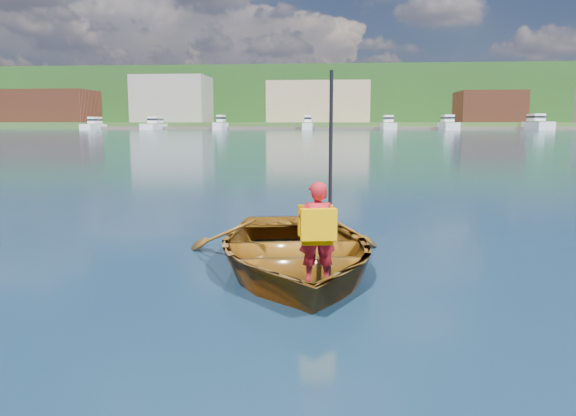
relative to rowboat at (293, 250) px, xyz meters
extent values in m
plane|color=#132643|center=(-0.48, 0.61, -0.23)|extent=(600.00, 600.00, 0.00)
imported|color=brown|center=(0.00, 0.00, 0.00)|extent=(3.16, 4.01, 0.75)
imported|color=red|center=(0.30, -0.86, 0.37)|extent=(0.40, 0.30, 1.00)
cube|color=#EEA700|center=(0.32, -0.98, 0.47)|extent=(0.35, 0.16, 0.30)
cube|color=#EEA700|center=(0.28, -0.74, 0.47)|extent=(0.35, 0.14, 0.30)
cube|color=#EEA700|center=(0.30, -0.86, 0.29)|extent=(0.33, 0.27, 0.05)
cylinder|color=black|center=(0.42, -0.69, 0.90)|extent=(0.04, 0.04, 2.05)
cube|color=#3D5823|center=(-0.48, 190.61, 0.77)|extent=(400.00, 80.00, 2.00)
cube|color=#294E1F|center=(-0.48, 240.61, 10.77)|extent=(400.00, 100.00, 22.00)
cube|color=brown|center=(9.60, 148.61, 0.17)|extent=(160.05, 7.77, 0.80)
cube|color=brown|center=(-90.48, 165.61, 6.77)|extent=(28.00, 16.00, 10.00)
cube|color=gray|center=(-50.48, 165.61, 8.77)|extent=(22.00, 16.00, 14.00)
cube|color=tan|center=(-5.48, 165.61, 7.77)|extent=(30.00, 16.00, 12.00)
cube|color=brown|center=(44.52, 165.61, 6.27)|extent=(18.00, 16.00, 9.00)
cube|color=white|center=(-66.31, 143.61, 0.43)|extent=(3.07, 10.97, 1.65)
cube|color=white|center=(-66.31, 144.71, 2.32)|extent=(2.15, 4.94, 1.80)
cube|color=black|center=(-66.31, 144.71, 2.42)|extent=(2.21, 5.16, 0.50)
cube|color=white|center=(-49.29, 143.61, 0.48)|extent=(3.62, 12.92, 1.77)
cube|color=white|center=(-49.29, 144.90, 2.45)|extent=(2.53, 5.81, 1.80)
cube|color=black|center=(-49.29, 144.90, 2.55)|extent=(2.60, 6.07, 0.50)
cube|color=white|center=(-30.98, 143.61, 0.63)|extent=(2.54, 9.08, 2.13)
cube|color=white|center=(-30.98, 144.52, 2.81)|extent=(1.78, 4.09, 1.80)
cube|color=black|center=(-30.98, 144.52, 2.91)|extent=(1.83, 4.27, 0.50)
cube|color=white|center=(-7.52, 143.61, 0.59)|extent=(2.55, 9.11, 2.03)
cube|color=white|center=(-7.52, 144.52, 2.71)|extent=(1.79, 4.10, 1.80)
cube|color=black|center=(-7.52, 144.52, 2.81)|extent=(1.84, 4.28, 0.50)
cube|color=white|center=(13.54, 143.61, 0.59)|extent=(3.36, 11.99, 2.04)
cube|color=white|center=(13.54, 144.81, 2.72)|extent=(2.35, 5.39, 1.80)
cube|color=black|center=(13.54, 144.81, 2.82)|extent=(2.42, 5.63, 0.50)
cube|color=white|center=(28.87, 143.61, 0.62)|extent=(3.57, 12.75, 2.12)
cube|color=white|center=(28.87, 144.88, 2.80)|extent=(2.50, 5.74, 1.80)
cube|color=black|center=(28.87, 144.88, 2.90)|extent=(2.57, 5.99, 0.50)
cube|color=white|center=(51.22, 143.61, 0.71)|extent=(3.92, 14.00, 2.35)
cube|color=white|center=(51.22, 145.01, 3.02)|extent=(2.74, 6.30, 1.80)
cube|color=black|center=(51.22, 145.01, 3.12)|extent=(2.82, 6.58, 0.50)
cylinder|color=#382314|center=(-107.30, 228.45, 10.99)|extent=(0.80, 0.80, 3.29)
sphere|color=#215215|center=(-107.30, 228.45, 15.37)|extent=(6.14, 6.14, 6.14)
cylinder|color=#382314|center=(-108.02, 227.56, 10.61)|extent=(0.80, 0.80, 2.90)
sphere|color=#215215|center=(-108.02, 227.56, 14.48)|extent=(5.41, 5.41, 5.41)
cylinder|color=#382314|center=(86.38, 223.77, 10.12)|extent=(0.80, 0.80, 3.43)
sphere|color=#215215|center=(86.38, 223.77, 14.69)|extent=(6.40, 6.40, 6.40)
cylinder|color=#382314|center=(-61.21, 201.55, 5.59)|extent=(0.80, 0.80, 3.25)
sphere|color=#215215|center=(-61.21, 201.55, 9.91)|extent=(6.06, 6.06, 6.06)
cylinder|color=#382314|center=(-76.71, 277.01, 21.01)|extent=(0.80, 0.80, 3.92)
sphere|color=#215215|center=(-76.71, 277.01, 26.23)|extent=(7.31, 7.31, 7.31)
cylinder|color=#382314|center=(-50.35, 226.00, 10.59)|extent=(0.80, 0.80, 3.46)
sphere|color=#215215|center=(-50.35, 226.00, 15.20)|extent=(6.47, 6.47, 6.47)
cylinder|color=#382314|center=(38.15, 273.22, 20.22)|extent=(0.80, 0.80, 3.84)
sphere|color=#215215|center=(38.15, 273.22, 25.34)|extent=(7.17, 7.17, 7.17)
cylinder|color=#382314|center=(76.72, 236.89, 12.51)|extent=(0.80, 0.80, 2.96)
sphere|color=#215215|center=(76.72, 236.89, 16.45)|extent=(5.52, 5.52, 5.52)
cylinder|color=#382314|center=(-3.28, 198.19, 4.73)|extent=(0.80, 0.80, 2.89)
sphere|color=#215215|center=(-3.28, 198.19, 8.58)|extent=(5.39, 5.39, 5.39)
cylinder|color=#382314|center=(36.76, 250.52, 15.67)|extent=(0.80, 0.80, 3.83)
sphere|color=#215215|center=(36.76, 250.52, 20.78)|extent=(7.15, 7.15, 7.15)
cylinder|color=#382314|center=(-111.77, 211.61, 7.46)|extent=(0.80, 0.80, 2.96)
sphere|color=#215215|center=(-111.77, 211.61, 11.40)|extent=(5.53, 5.53, 5.53)
cylinder|color=#382314|center=(-69.37, 236.16, 12.82)|extent=(0.80, 0.80, 3.87)
sphere|color=#215215|center=(-69.37, 236.16, 17.98)|extent=(7.22, 7.22, 7.22)
cylinder|color=#382314|center=(46.22, 269.90, 19.12)|extent=(0.80, 0.80, 2.97)
sphere|color=#215215|center=(46.22, 269.90, 23.07)|extent=(5.54, 5.54, 5.54)
cylinder|color=#382314|center=(-141.06, 227.33, 11.19)|extent=(0.80, 0.80, 4.15)
sphere|color=#215215|center=(-141.06, 227.33, 16.73)|extent=(7.75, 7.75, 7.75)
cylinder|color=#382314|center=(-14.60, 223.93, 10.38)|extent=(0.80, 0.80, 3.87)
sphere|color=#215215|center=(-14.60, 223.93, 15.54)|extent=(7.23, 7.23, 7.23)
cylinder|color=#382314|center=(-118.56, 262.61, 17.80)|extent=(0.80, 0.80, 3.24)
sphere|color=#215215|center=(-118.56, 262.61, 22.12)|extent=(6.05, 6.05, 6.05)
camera|label=1|loc=(0.49, -6.19, 1.42)|focal=35.00mm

